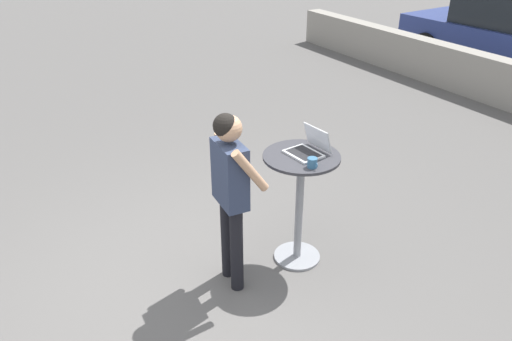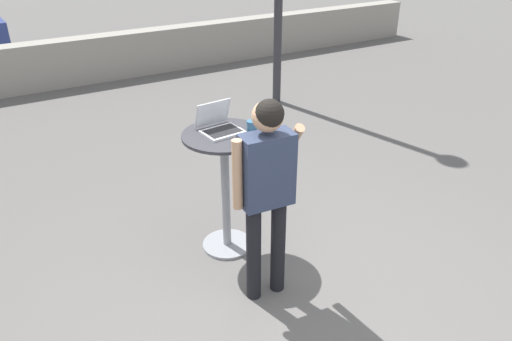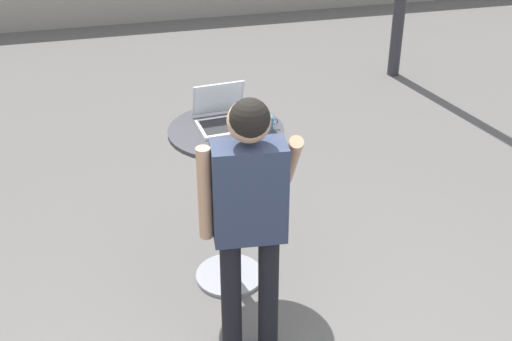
% 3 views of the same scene
% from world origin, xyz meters
% --- Properties ---
extents(ground_plane, '(50.00, 50.00, 0.00)m').
position_xyz_m(ground_plane, '(0.00, 0.00, 0.00)').
color(ground_plane, '#5B5956').
extents(cafe_table, '(0.66, 0.66, 1.07)m').
position_xyz_m(cafe_table, '(0.01, 1.03, 0.69)').
color(cafe_table, gray).
rests_on(cafe_table, ground_plane).
extents(laptop, '(0.33, 0.33, 0.22)m').
position_xyz_m(laptop, '(0.01, 1.10, 1.12)').
color(laptop, silver).
rests_on(laptop, cafe_table).
extents(coffee_mug, '(0.11, 0.08, 0.08)m').
position_xyz_m(coffee_mug, '(0.23, 0.98, 1.11)').
color(coffee_mug, '#336084').
rests_on(coffee_mug, cafe_table).
extents(standing_person, '(0.52, 0.33, 1.58)m').
position_xyz_m(standing_person, '(-0.01, 0.36, 0.98)').
color(standing_person, black).
rests_on(standing_person, ground_plane).
extents(parked_car_near_street, '(4.19, 1.93, 1.58)m').
position_xyz_m(parked_car_near_street, '(-2.91, 8.10, 0.78)').
color(parked_car_near_street, navy).
rests_on(parked_car_near_street, ground_plane).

